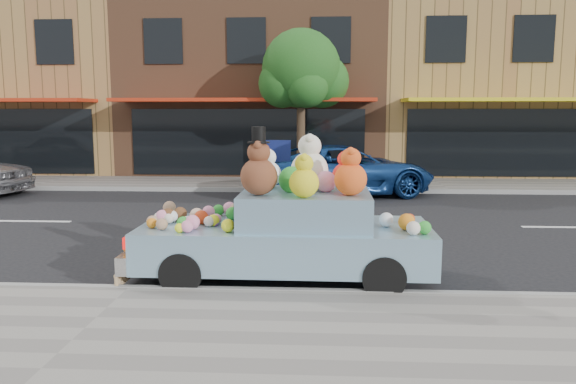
{
  "coord_description": "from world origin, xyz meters",
  "views": [
    {
      "loc": [
        2.63,
        -12.39,
        2.55
      ],
      "look_at": [
        2.13,
        -3.5,
        1.25
      ],
      "focal_mm": 35.0,
      "sensor_mm": 36.0,
      "label": 1
    }
  ],
  "objects": [
    {
      "name": "storefront_left",
      "position": [
        -10.0,
        11.97,
        3.64
      ],
      "size": [
        10.0,
        9.8,
        7.3
      ],
      "color": "olive",
      "rests_on": "ground"
    },
    {
      "name": "far_sidewalk",
      "position": [
        0.0,
        6.5,
        0.06
      ],
      "size": [
        60.0,
        3.0,
        0.12
      ],
      "primitive_type": "cube",
      "color": "gray",
      "rests_on": "ground"
    },
    {
      "name": "car_blue",
      "position": [
        3.33,
        4.4,
        0.76
      ],
      "size": [
        6.0,
        4.1,
        1.53
      ],
      "primitive_type": "imported",
      "rotation": [
        0.0,
        0.0,
        1.88
      ],
      "color": "navy",
      "rests_on": "ground"
    },
    {
      "name": "storefront_right",
      "position": [
        10.0,
        11.97,
        3.64
      ],
      "size": [
        10.0,
        9.8,
        7.3
      ],
      "color": "olive",
      "rests_on": "ground"
    },
    {
      "name": "ground",
      "position": [
        0.0,
        0.0,
        0.0
      ],
      "size": [
        120.0,
        120.0,
        0.0
      ],
      "primitive_type": "plane",
      "color": "black",
      "rests_on": "ground"
    },
    {
      "name": "street_tree",
      "position": [
        2.03,
        6.55,
        3.69
      ],
      "size": [
        3.0,
        2.7,
        5.22
      ],
      "color": "#38281C",
      "rests_on": "ground"
    },
    {
      "name": "near_kerb",
      "position": [
        0.0,
        -5.0,
        0.07
      ],
      "size": [
        60.0,
        0.12,
        0.13
      ],
      "primitive_type": "cube",
      "color": "gray",
      "rests_on": "ground"
    },
    {
      "name": "storefront_mid",
      "position": [
        0.0,
        11.97,
        3.64
      ],
      "size": [
        10.0,
        9.8,
        7.3
      ],
      "color": "brown",
      "rests_on": "ground"
    },
    {
      "name": "near_sidewalk",
      "position": [
        0.0,
        -6.5,
        0.06
      ],
      "size": [
        60.0,
        3.0,
        0.12
      ],
      "primitive_type": "cube",
      "color": "gray",
      "rests_on": "ground"
    },
    {
      "name": "art_car",
      "position": [
        2.15,
        -4.16,
        0.8
      ],
      "size": [
        4.5,
        1.81,
        2.32
      ],
      "rotation": [
        0.0,
        0.0,
        -0.01
      ],
      "color": "black",
      "rests_on": "ground"
    },
    {
      "name": "far_kerb",
      "position": [
        0.0,
        5.0,
        0.07
      ],
      "size": [
        60.0,
        0.12,
        0.13
      ],
      "primitive_type": "cube",
      "color": "gray",
      "rests_on": "ground"
    }
  ]
}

